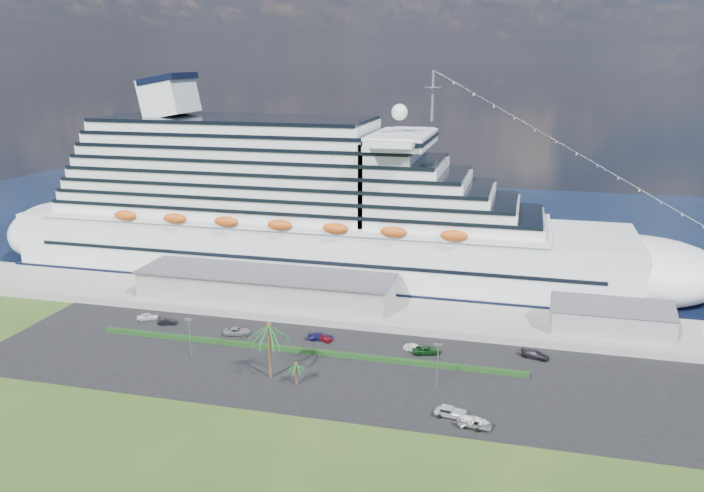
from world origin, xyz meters
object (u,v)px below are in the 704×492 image
(pickup_truck, at_px, (450,412))
(boat_trailer, at_px, (475,422))
(cruise_ship, at_px, (310,216))
(parked_car_3, at_px, (320,336))

(pickup_truck, height_order, boat_trailer, boat_trailer)
(pickup_truck, bearing_deg, cruise_ship, 124.19)
(boat_trailer, bearing_deg, cruise_ship, 125.58)
(pickup_truck, relative_size, boat_trailer, 0.78)
(cruise_ship, bearing_deg, pickup_truck, -55.81)
(parked_car_3, distance_m, boat_trailer, 44.04)
(pickup_truck, distance_m, boat_trailer, 5.01)
(cruise_ship, distance_m, boat_trailer, 86.08)
(parked_car_3, bearing_deg, cruise_ship, 6.43)
(parked_car_3, relative_size, pickup_truck, 1.01)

